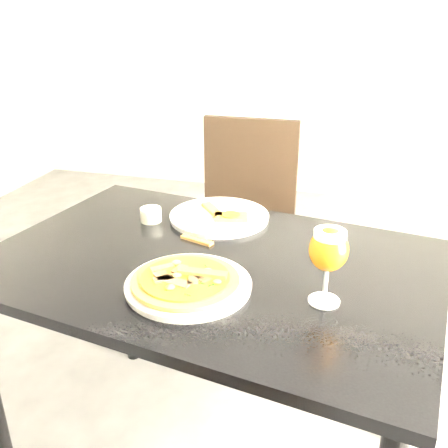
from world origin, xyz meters
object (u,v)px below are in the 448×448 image
(pizza, at_px, (186,280))
(beer_glass, at_px, (329,250))
(dining_table, at_px, (210,288))
(chair_far, at_px, (243,222))

(pizza, relative_size, beer_glass, 1.41)
(pizza, distance_m, beer_glass, 0.35)
(dining_table, bearing_deg, pizza, -83.88)
(pizza, height_order, beer_glass, beer_glass)
(pizza, bearing_deg, dining_table, 86.66)
(dining_table, relative_size, beer_glass, 7.08)
(chair_far, relative_size, pizza, 3.61)
(chair_far, bearing_deg, beer_glass, -66.04)
(dining_table, height_order, chair_far, chair_far)
(chair_far, height_order, pizza, chair_far)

